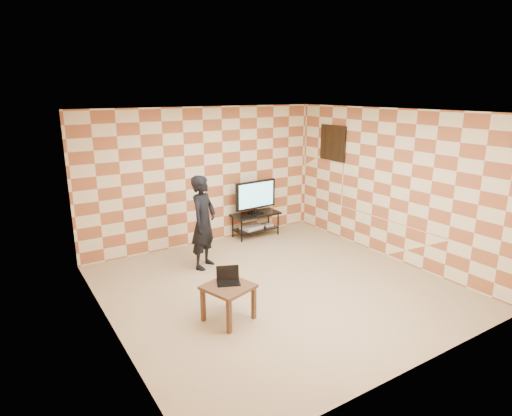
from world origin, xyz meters
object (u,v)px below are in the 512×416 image
Objects in this scene: tv_stand at (256,219)px; side_table at (228,292)px; tv at (256,195)px; person at (203,222)px.

side_table is (-2.15, -2.72, 0.05)m from tv_stand.
tv_stand is at bearing 51.72° from side_table.
tv is at bearing 51.69° from side_table.
tv_stand is at bearing 86.89° from tv.
side_table is 1.92m from person.
tv is 3.50m from side_table.
side_table is (-2.15, -2.72, -0.47)m from tv.
person is (-1.63, -0.91, 0.45)m from tv_stand.
person reaches higher than side_table.
person is (-1.63, -0.91, -0.07)m from tv.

